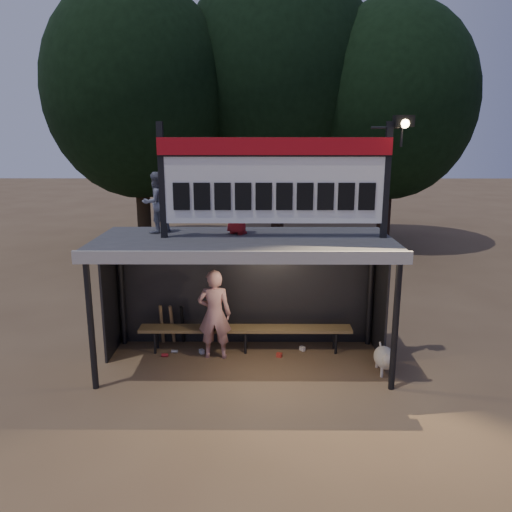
{
  "coord_description": "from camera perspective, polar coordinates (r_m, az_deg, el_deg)",
  "views": [
    {
      "loc": [
        0.25,
        -8.27,
        4.0
      ],
      "look_at": [
        0.2,
        0.4,
        1.9
      ],
      "focal_mm": 35.0,
      "sensor_mm": 36.0,
      "label": 1
    }
  ],
  "objects": [
    {
      "name": "player",
      "position": [
        9.16,
        -4.77,
        -6.64
      ],
      "size": [
        0.62,
        0.41,
        1.67
      ],
      "primitive_type": "imported",
      "rotation": [
        0.0,
        0.0,
        3.12
      ],
      "color": "silver",
      "rests_on": "ground"
    },
    {
      "name": "bench",
      "position": [
        9.51,
        -1.21,
        -8.4
      ],
      "size": [
        4.0,
        0.35,
        0.48
      ],
      "color": "olive",
      "rests_on": "ground"
    },
    {
      "name": "litter",
      "position": [
        9.55,
        -3.42,
        -10.92
      ],
      "size": [
        2.69,
        0.41,
        0.08
      ],
      "color": "red",
      "rests_on": "ground"
    },
    {
      "name": "dugout_shelter",
      "position": [
        8.78,
        -1.31,
        -0.58
      ],
      "size": [
        5.1,
        2.08,
        2.32
      ],
      "color": "#3A3A3C",
      "rests_on": "ground"
    },
    {
      "name": "tree_right",
      "position": [
        19.4,
        15.14,
        16.67
      ],
      "size": [
        6.08,
        6.08,
        8.72
      ],
      "color": "black",
      "rests_on": "ground"
    },
    {
      "name": "ground",
      "position": [
        9.18,
        -1.29,
        -12.2
      ],
      "size": [
        80.0,
        80.0,
        0.0
      ],
      "primitive_type": "plane",
      "color": "brown",
      "rests_on": "ground"
    },
    {
      "name": "tree_mid",
      "position": [
        19.9,
        2.63,
        19.84
      ],
      "size": [
        7.22,
        7.22,
        10.36
      ],
      "color": "black",
      "rests_on": "ground"
    },
    {
      "name": "child_a",
      "position": [
        8.96,
        -11.38,
        6.01
      ],
      "size": [
        0.65,
        0.65,
        1.07
      ],
      "primitive_type": "imported",
      "rotation": [
        0.0,
        0.0,
        3.92
      ],
      "color": "gray",
      "rests_on": "dugout_shelter"
    },
    {
      "name": "bats",
      "position": [
        9.9,
        -9.56,
        -7.71
      ],
      "size": [
        0.48,
        0.33,
        0.84
      ],
      "color": "olive",
      "rests_on": "ground"
    },
    {
      "name": "scoreboard_assembly",
      "position": [
        8.29,
        2.49,
        8.94
      ],
      "size": [
        4.1,
        0.27,
        1.99
      ],
      "color": "black",
      "rests_on": "dugout_shelter"
    },
    {
      "name": "tree_left",
      "position": [
        18.81,
        -13.4,
        17.88
      ],
      "size": [
        6.46,
        6.46,
        9.27
      ],
      "color": "black",
      "rests_on": "ground"
    },
    {
      "name": "child_b",
      "position": [
        8.68,
        -2.16,
        5.65
      ],
      "size": [
        0.56,
        0.52,
        0.96
      ],
      "primitive_type": "imported",
      "rotation": [
        0.0,
        0.0,
        2.51
      ],
      "color": "maroon",
      "rests_on": "dugout_shelter"
    },
    {
      "name": "dog",
      "position": [
        9.01,
        14.54,
        -11.23
      ],
      "size": [
        0.36,
        0.81,
        0.49
      ],
      "color": "silver",
      "rests_on": "ground"
    }
  ]
}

